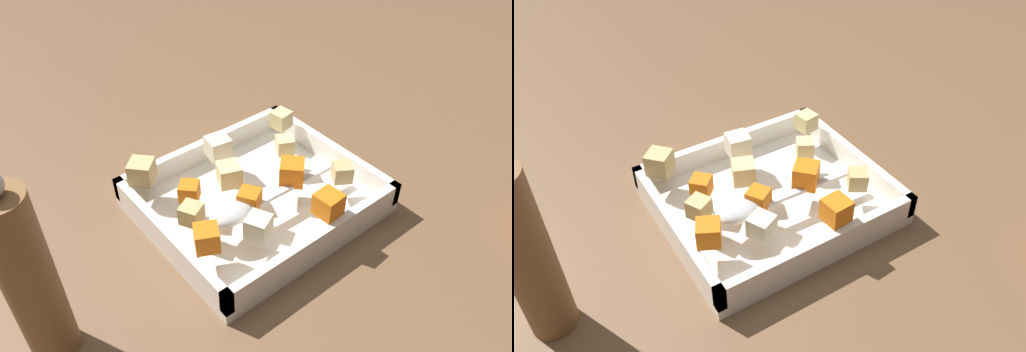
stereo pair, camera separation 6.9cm
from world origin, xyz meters
TOP-DOWN VIEW (x-y plane):
  - ground_plane at (0.00, 0.00)m, footprint 4.00×4.00m
  - baking_dish at (-0.01, 0.02)m, footprint 0.29×0.26m
  - carrot_chunk_back_center at (-0.13, -0.04)m, footprint 0.04×0.04m
  - carrot_chunk_near_right at (0.02, -0.01)m, footprint 0.05×0.05m
  - carrot_chunk_mid_left at (0.02, -0.09)m, footprint 0.03×0.03m
  - carrot_chunk_corner_se at (-0.05, -0.02)m, footprint 0.04×0.04m
  - carrot_chunk_rim_edge at (-0.10, 0.04)m, footprint 0.03×0.03m
  - potato_chunk_front_center at (-0.02, 0.10)m, footprint 0.03×0.03m
  - potato_chunk_corner_nw at (0.06, 0.04)m, footprint 0.03×0.03m
  - potato_chunk_center at (-0.13, 0.12)m, footprint 0.04×0.04m
  - potato_chunk_far_right at (0.10, 0.09)m, footprint 0.03×0.03m
  - potato_chunk_heap_side at (0.08, -0.05)m, footprint 0.03×0.03m
  - potato_chunk_mid_right at (-0.12, 0.01)m, footprint 0.03×0.03m
  - potato_chunk_under_handle at (-0.07, -0.06)m, footprint 0.04×0.04m
  - potato_chunk_heap_top at (-0.04, 0.04)m, footprint 0.04×0.04m
  - serving_spoon at (-0.07, -0.02)m, footprint 0.21×0.04m
  - pepper_mill at (-0.32, -0.01)m, footprint 0.05×0.05m

SIDE VIEW (x-z plane):
  - ground_plane at x=0.00m, z-range 0.00..0.00m
  - baking_dish at x=-0.01m, z-range -0.01..0.04m
  - serving_spoon at x=-0.07m, z-range 0.05..0.07m
  - potato_chunk_corner_nw at x=0.06m, z-range 0.05..0.07m
  - carrot_chunk_rim_edge at x=-0.10m, z-range 0.05..0.07m
  - potato_chunk_heap_side at x=0.08m, z-range 0.05..0.07m
  - potato_chunk_mid_right at x=-0.12m, z-range 0.05..0.07m
  - carrot_chunk_corner_se at x=-0.05m, z-range 0.05..0.07m
  - potato_chunk_far_right at x=0.10m, z-range 0.05..0.07m
  - potato_chunk_under_handle at x=-0.07m, z-range 0.05..0.08m
  - carrot_chunk_back_center at x=-0.13m, z-range 0.05..0.08m
  - potato_chunk_heap_top at x=-0.04m, z-range 0.05..0.08m
  - carrot_chunk_mid_left at x=0.02m, z-range 0.05..0.08m
  - potato_chunk_front_center at x=-0.02m, z-range 0.05..0.08m
  - potato_chunk_center at x=-0.13m, z-range 0.05..0.08m
  - carrot_chunk_near_right at x=0.02m, z-range 0.05..0.08m
  - pepper_mill at x=-0.32m, z-range -0.01..0.23m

